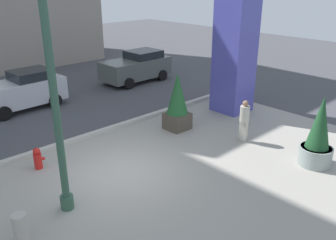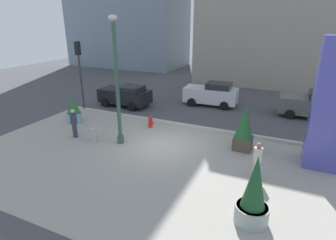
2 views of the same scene
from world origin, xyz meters
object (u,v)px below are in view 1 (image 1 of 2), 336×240
art_pillar_blue (235,50)px  pedestrian_crossing (244,119)px  potted_plant_by_pillar (177,102)px  lamp_post (54,99)px  fire_hydrant (38,158)px  car_curb_east (22,90)px  concrete_bollard (21,228)px  car_intersection (137,67)px  potted_plant_near_right (318,137)px

art_pillar_blue → pedestrian_crossing: bearing=-135.0°
potted_plant_by_pillar → lamp_post: bearing=-162.5°
fire_hydrant → car_curb_east: size_ratio=0.18×
lamp_post → fire_hydrant: lamp_post is taller
pedestrian_crossing → lamp_post: bearing=174.6°
pedestrian_crossing → potted_plant_by_pillar: bearing=111.1°
concrete_bollard → pedestrian_crossing: 8.54m
car_intersection → car_curb_east: bearing=-179.2°
pedestrian_crossing → art_pillar_blue: bearing=45.0°
concrete_bollard → pedestrian_crossing: bearing=-1.4°
car_curb_east → pedestrian_crossing: (4.61, -9.40, 0.02)m
art_pillar_blue → concrete_bollard: (-10.99, -2.26, -2.46)m
concrete_bollard → car_curb_east: bearing=66.9°
art_pillar_blue → potted_plant_near_right: 5.97m
fire_hydrant → pedestrian_crossing: 7.49m
potted_plant_near_right → art_pillar_blue: bearing=66.9°
fire_hydrant → art_pillar_blue: bearing=-5.3°
fire_hydrant → pedestrian_crossing: size_ratio=0.46×
potted_plant_by_pillar → potted_plant_near_right: bearing=-77.0°
concrete_bollard → pedestrian_crossing: (8.52, -0.21, 0.54)m
fire_hydrant → car_curb_east: 6.44m
potted_plant_by_pillar → car_curb_east: potted_plant_by_pillar is taller
pedestrian_crossing → concrete_bollard: bearing=178.6°
fire_hydrant → potted_plant_near_right: bearing=-41.3°
art_pillar_blue → concrete_bollard: art_pillar_blue is taller
art_pillar_blue → fire_hydrant: size_ratio=7.56×
car_intersection → pedestrian_crossing: size_ratio=2.56×
fire_hydrant → car_intersection: (9.07, 6.18, 0.53)m
potted_plant_by_pillar → car_curb_east: (-3.61, 6.81, -0.28)m
concrete_bollard → car_curb_east: size_ratio=0.18×
art_pillar_blue → car_intersection: bearing=90.7°
lamp_post → potted_plant_by_pillar: lamp_post is taller
potted_plant_by_pillar → fire_hydrant: 5.79m
potted_plant_near_right → concrete_bollard: size_ratio=3.24×
potted_plant_by_pillar → fire_hydrant: (-5.69, 0.73, -0.80)m
potted_plant_by_pillar → pedestrian_crossing: (1.00, -2.59, -0.26)m
lamp_post → potted_plant_by_pillar: 6.68m
potted_plant_by_pillar → car_intersection: 7.70m
art_pillar_blue → fire_hydrant: (-9.16, 0.85, -2.47)m
potted_plant_by_pillar → car_curb_east: 7.71m
concrete_bollard → pedestrian_crossing: pedestrian_crossing is taller
concrete_bollard → potted_plant_near_right: bearing=-18.7°
art_pillar_blue → car_curb_east: art_pillar_blue is taller
potted_plant_near_right → fire_hydrant: size_ratio=3.24×
lamp_post → concrete_bollard: bearing=-162.4°
potted_plant_by_pillar → concrete_bollard: size_ratio=3.17×
concrete_bollard → car_curb_east: car_curb_east is taller
fire_hydrant → car_intersection: size_ratio=0.18×
art_pillar_blue → car_intersection: art_pillar_blue is taller
art_pillar_blue → car_intersection: 7.29m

